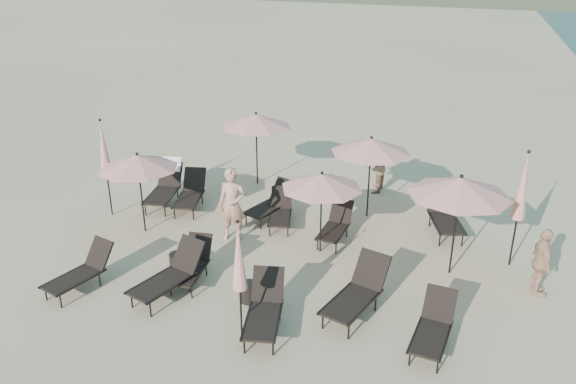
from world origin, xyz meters
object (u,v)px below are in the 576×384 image
(lounger_7, at_px, (190,193))
(umbrella_open_0, at_px, (138,162))
(lounger_0, at_px, (81,271))
(lounger_2, at_px, (192,264))
(lounger_11, at_px, (444,215))
(beachgoer_c, at_px, (542,263))
(lounger_5, at_px, (433,326))
(lounger_8, at_px, (271,203))
(side_table_1, at_px, (249,292))
(umbrella_open_4, at_px, (371,146))
(lounger_9, at_px, (280,211))
(umbrella_open_2, at_px, (460,187))
(side_table_0, at_px, (179,262))
(umbrella_open_1, at_px, (322,181))
(beachgoer_b, at_px, (376,167))
(beachgoer_a, at_px, (232,205))
(lounger_4, at_px, (357,292))
(umbrella_open_3, at_px, (256,121))
(umbrella_closed_0, at_px, (239,257))
(umbrella_closed_1, at_px, (523,187))
(umbrella_closed_2, at_px, (104,149))
(lounger_1, at_px, (170,274))
(lounger_10, at_px, (336,225))
(lounger_6, at_px, (166,185))
(lounger_3, at_px, (264,308))

(lounger_7, xyz_separation_m, umbrella_open_0, (-0.47, -1.72, 1.48))
(lounger_0, height_order, lounger_2, lounger_0)
(lounger_11, xyz_separation_m, beachgoer_c, (2.12, -2.44, 0.29))
(lounger_5, bearing_deg, lounger_8, 144.37)
(side_table_1, bearing_deg, umbrella_open_4, 72.21)
(lounger_11, xyz_separation_m, umbrella_open_4, (-2.07, 0.31, 1.58))
(lounger_9, bearing_deg, umbrella_open_2, -29.68)
(side_table_0, distance_m, beachgoer_c, 7.94)
(umbrella_open_1, xyz_separation_m, beachgoer_b, (0.61, 4.17, -1.06))
(lounger_11, bearing_deg, beachgoer_a, -174.97)
(beachgoer_a, bearing_deg, lounger_4, -41.15)
(lounger_4, relative_size, umbrella_open_3, 0.83)
(lounger_11, height_order, side_table_0, lounger_11)
(umbrella_open_4, distance_m, umbrella_closed_0, 6.17)
(umbrella_closed_1, relative_size, umbrella_closed_2, 1.03)
(lounger_1, height_order, umbrella_open_4, umbrella_open_4)
(lounger_8, relative_size, umbrella_open_4, 0.75)
(side_table_1, bearing_deg, umbrella_open_0, 150.36)
(umbrella_open_1, xyz_separation_m, umbrella_open_2, (3.09, -0.06, 0.29))
(lounger_1, distance_m, lounger_9, 4.08)
(umbrella_closed_0, bearing_deg, lounger_10, 79.96)
(lounger_11, distance_m, beachgoer_a, 5.52)
(umbrella_open_3, bearing_deg, lounger_6, -132.57)
(umbrella_closed_2, xyz_separation_m, side_table_0, (3.24, -2.10, -1.72))
(umbrella_closed_1, height_order, side_table_1, umbrella_closed_1)
(lounger_1, xyz_separation_m, umbrella_closed_2, (-3.55, 3.03, 1.45))
(umbrella_open_3, xyz_separation_m, side_table_0, (0.18, -5.53, -1.86))
(lounger_4, relative_size, umbrella_open_1, 0.93)
(lounger_1, distance_m, lounger_4, 3.97)
(lounger_1, height_order, side_table_0, lounger_1)
(lounger_9, distance_m, beachgoer_c, 6.50)
(lounger_1, xyz_separation_m, lounger_5, (5.48, -0.03, -0.06))
(lounger_0, xyz_separation_m, umbrella_closed_2, (-1.61, 3.43, 1.50))
(umbrella_closed_2, bearing_deg, lounger_6, 49.94)
(umbrella_closed_0, relative_size, umbrella_closed_1, 0.86)
(lounger_8, xyz_separation_m, lounger_9, (0.39, -0.35, -0.03))
(lounger_4, height_order, lounger_10, lounger_4)
(lounger_11, distance_m, umbrella_open_1, 3.73)
(lounger_10, xyz_separation_m, umbrella_open_0, (-4.89, -1.10, 1.53))
(lounger_10, height_order, umbrella_closed_1, umbrella_closed_1)
(lounger_1, distance_m, lounger_7, 4.47)
(lounger_4, bearing_deg, side_table_0, -168.50)
(lounger_8, bearing_deg, lounger_7, -158.44)
(umbrella_closed_2, bearing_deg, lounger_10, 4.57)
(umbrella_open_3, xyz_separation_m, side_table_1, (2.19, -6.20, -1.86))
(beachgoer_c, bearing_deg, lounger_3, 106.80)
(lounger_9, bearing_deg, umbrella_closed_0, -95.22)
(beachgoer_c, bearing_deg, umbrella_open_2, 67.03)
(umbrella_open_0, distance_m, umbrella_open_2, 7.79)
(umbrella_open_0, height_order, umbrella_open_4, umbrella_open_4)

